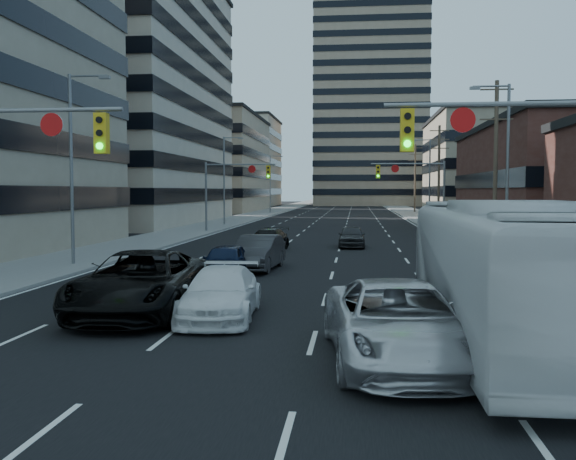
# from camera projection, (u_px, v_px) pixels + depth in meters

# --- Properties ---
(ground) EXTENTS (400.00, 400.00, 0.00)m
(ground) POSITION_uv_depth(u_px,v_px,m) (162.00, 437.00, 9.37)
(ground) COLOR black
(ground) RESTS_ON ground
(road_surface) EXTENTS (18.00, 300.00, 0.02)m
(road_surface) POSITION_uv_depth(u_px,v_px,m) (343.00, 207.00, 138.39)
(road_surface) COLOR black
(road_surface) RESTS_ON ground
(sidewalk_left) EXTENTS (5.00, 300.00, 0.15)m
(sidewalk_left) POSITION_uv_depth(u_px,v_px,m) (290.00, 207.00, 139.60)
(sidewalk_left) COLOR slate
(sidewalk_left) RESTS_ON ground
(sidewalk_right) EXTENTS (5.00, 300.00, 0.15)m
(sidewalk_right) POSITION_uv_depth(u_px,v_px,m) (397.00, 207.00, 137.18)
(sidewalk_right) COLOR slate
(sidewalk_right) RESTS_ON ground
(office_left_mid) EXTENTS (26.00, 34.00, 28.00)m
(office_left_mid) POSITION_uv_depth(u_px,v_px,m) (86.00, 96.00, 70.90)
(office_left_mid) COLOR #ADA089
(office_left_mid) RESTS_ON ground
(office_left_far) EXTENTS (20.00, 30.00, 16.00)m
(office_left_far) POSITION_uv_depth(u_px,v_px,m) (200.00, 165.00, 110.66)
(office_left_far) COLOR gray
(office_left_far) RESTS_ON ground
(office_right_far) EXTENTS (22.00, 28.00, 14.00)m
(office_right_far) POSITION_uv_depth(u_px,v_px,m) (509.00, 167.00, 93.64)
(office_right_far) COLOR gray
(office_right_far) RESTS_ON ground
(apartment_tower) EXTENTS (26.00, 26.00, 58.00)m
(apartment_tower) POSITION_uv_depth(u_px,v_px,m) (370.00, 86.00, 155.82)
(apartment_tower) COLOR gray
(apartment_tower) RESTS_ON ground
(bg_block_left) EXTENTS (24.00, 24.00, 20.00)m
(bg_block_left) POSITION_uv_depth(u_px,v_px,m) (225.00, 163.00, 150.66)
(bg_block_left) COLOR #ADA089
(bg_block_left) RESTS_ON ground
(bg_block_right) EXTENTS (22.00, 22.00, 12.00)m
(bg_block_right) POSITION_uv_depth(u_px,v_px,m) (496.00, 179.00, 134.65)
(bg_block_right) COLOR gray
(bg_block_right) RESTS_ON ground
(signal_near_right) EXTENTS (6.59, 0.33, 6.00)m
(signal_near_right) POSITION_uv_depth(u_px,v_px,m) (541.00, 162.00, 16.25)
(signal_near_right) COLOR slate
(signal_near_right) RESTS_ON ground
(signal_far_left) EXTENTS (6.09, 0.33, 6.00)m
(signal_far_left) POSITION_uv_depth(u_px,v_px,m) (233.00, 182.00, 54.57)
(signal_far_left) COLOR slate
(signal_far_left) RESTS_ON ground
(signal_far_right) EXTENTS (6.09, 0.33, 6.00)m
(signal_far_right) POSITION_uv_depth(u_px,v_px,m) (416.00, 182.00, 52.95)
(signal_far_right) COLOR slate
(signal_far_right) RESTS_ON ground
(utility_pole_block) EXTENTS (2.20, 0.28, 11.00)m
(utility_pole_block) POSITION_uv_depth(u_px,v_px,m) (496.00, 158.00, 43.46)
(utility_pole_block) COLOR #4C3D2D
(utility_pole_block) RESTS_ON ground
(utility_pole_midblock) EXTENTS (2.20, 0.28, 11.00)m
(utility_pole_midblock) POSITION_uv_depth(u_px,v_px,m) (439.00, 171.00, 73.23)
(utility_pole_midblock) COLOR #4C3D2D
(utility_pole_midblock) RESTS_ON ground
(utility_pole_distant) EXTENTS (2.20, 0.28, 11.00)m
(utility_pole_distant) POSITION_uv_depth(u_px,v_px,m) (415.00, 177.00, 103.01)
(utility_pole_distant) COLOR #4C3D2D
(utility_pole_distant) RESTS_ON ground
(streetlight_left_near) EXTENTS (2.03, 0.22, 9.00)m
(streetlight_left_near) POSITION_uv_depth(u_px,v_px,m) (74.00, 159.00, 30.00)
(streetlight_left_near) COLOR slate
(streetlight_left_near) RESTS_ON ground
(streetlight_left_mid) EXTENTS (2.03, 0.22, 9.00)m
(streetlight_left_mid) POSITION_uv_depth(u_px,v_px,m) (226.00, 176.00, 64.74)
(streetlight_left_mid) COLOR slate
(streetlight_left_mid) RESTS_ON ground
(streetlight_left_far) EXTENTS (2.03, 0.22, 9.00)m
(streetlight_left_far) POSITION_uv_depth(u_px,v_px,m) (271.00, 181.00, 99.47)
(streetlight_left_far) COLOR slate
(streetlight_left_far) RESTS_ON ground
(streetlight_right_near) EXTENTS (2.03, 0.22, 9.00)m
(streetlight_right_near) POSITION_uv_depth(u_px,v_px,m) (504.00, 162.00, 32.78)
(streetlight_right_near) COLOR slate
(streetlight_right_near) RESTS_ON ground
(streetlight_right_far) EXTENTS (2.03, 0.22, 9.00)m
(streetlight_right_far) POSITION_uv_depth(u_px,v_px,m) (428.00, 177.00, 67.52)
(streetlight_right_far) COLOR slate
(streetlight_right_far) RESTS_ON ground
(black_pickup) EXTENTS (3.31, 6.74, 1.84)m
(black_pickup) POSITION_uv_depth(u_px,v_px,m) (141.00, 283.00, 18.51)
(black_pickup) COLOR black
(black_pickup) RESTS_ON ground
(white_van) EXTENTS (2.28, 5.01, 1.42)m
(white_van) POSITION_uv_depth(u_px,v_px,m) (221.00, 294.00, 17.97)
(white_van) COLOR white
(white_van) RESTS_ON ground
(silver_suv) EXTENTS (3.44, 6.34, 1.69)m
(silver_suv) POSITION_uv_depth(u_px,v_px,m) (398.00, 323.00, 13.33)
(silver_suv) COLOR silver
(silver_suv) RESTS_ON ground
(transit_bus) EXTENTS (2.90, 12.14, 3.38)m
(transit_bus) POSITION_uv_depth(u_px,v_px,m) (501.00, 272.00, 14.95)
(transit_bus) COLOR white
(transit_bus) RESTS_ON ground
(sedan_blue) EXTENTS (1.68, 4.15, 1.41)m
(sedan_blue) POSITION_uv_depth(u_px,v_px,m) (225.00, 261.00, 26.15)
(sedan_blue) COLOR black
(sedan_blue) RESTS_ON ground
(sedan_grey_center) EXTENTS (2.02, 4.89, 1.57)m
(sedan_grey_center) POSITION_uv_depth(u_px,v_px,m) (258.00, 253.00, 28.92)
(sedan_grey_center) COLOR #323235
(sedan_grey_center) RESTS_ON ground
(sedan_black_far) EXTENTS (2.44, 4.77, 1.32)m
(sedan_black_far) POSITION_uv_depth(u_px,v_px,m) (268.00, 240.00, 37.95)
(sedan_black_far) COLOR black
(sedan_black_far) RESTS_ON ground
(sedan_grey_right) EXTENTS (1.64, 4.07, 1.39)m
(sedan_grey_right) POSITION_uv_depth(u_px,v_px,m) (352.00, 236.00, 40.42)
(sedan_grey_right) COLOR #2C2C2E
(sedan_grey_right) RESTS_ON ground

